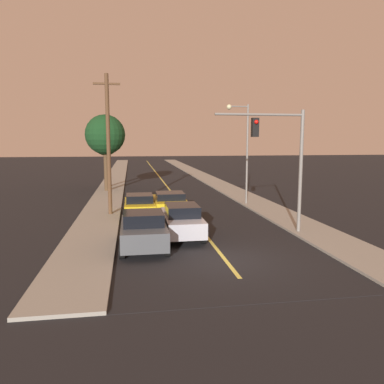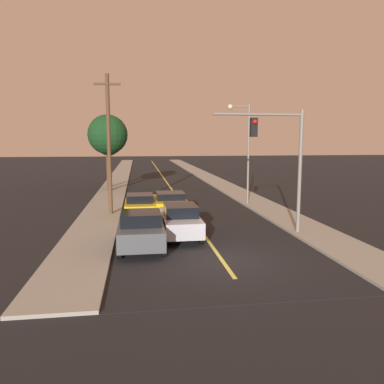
% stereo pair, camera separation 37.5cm
% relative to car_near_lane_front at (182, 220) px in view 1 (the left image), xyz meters
% --- Properties ---
extents(ground_plane, '(200.00, 200.00, 0.00)m').
position_rel_car_near_lane_front_xyz_m(ground_plane, '(1.21, -3.87, -0.84)').
color(ground_plane, black).
extents(road_surface, '(8.64, 80.00, 0.01)m').
position_rel_car_near_lane_front_xyz_m(road_surface, '(1.21, 32.13, -0.84)').
color(road_surface, black).
rests_on(road_surface, ground).
extents(sidewalk_left, '(2.50, 80.00, 0.12)m').
position_rel_car_near_lane_front_xyz_m(sidewalk_left, '(-4.36, 32.13, -0.78)').
color(sidewalk_left, gray).
rests_on(sidewalk_left, ground).
extents(sidewalk_right, '(2.50, 80.00, 0.12)m').
position_rel_car_near_lane_front_xyz_m(sidewalk_right, '(6.78, 32.13, -0.78)').
color(sidewalk_right, gray).
rests_on(sidewalk_right, ground).
extents(car_near_lane_front, '(1.85, 4.39, 1.62)m').
position_rel_car_near_lane_front_xyz_m(car_near_lane_front, '(0.00, 0.00, 0.00)').
color(car_near_lane_front, '#A5A8B2').
rests_on(car_near_lane_front, ground).
extents(car_near_lane_second, '(2.08, 3.99, 1.44)m').
position_rel_car_near_lane_front_xyz_m(car_near_lane_second, '(0.00, 5.63, -0.06)').
color(car_near_lane_second, gold).
rests_on(car_near_lane_second, ground).
extents(car_outer_lane_front, '(2.02, 3.94, 1.66)m').
position_rel_car_near_lane_front_xyz_m(car_outer_lane_front, '(-1.90, -1.78, 0.00)').
color(car_outer_lane_front, '#474C51').
rests_on(car_outer_lane_front, ground).
extents(car_outer_lane_second, '(1.95, 4.00, 1.37)m').
position_rel_car_near_lane_front_xyz_m(car_outer_lane_second, '(-1.90, 5.54, -0.12)').
color(car_outer_lane_second, gold).
rests_on(car_outer_lane_second, ground).
extents(traffic_signal_mast, '(4.47, 0.42, 6.03)m').
position_rel_car_near_lane_front_xyz_m(traffic_signal_mast, '(4.92, -0.23, 3.35)').
color(traffic_signal_mast, slate).
rests_on(traffic_signal_mast, ground).
extents(streetlamp_right, '(1.63, 0.36, 7.08)m').
position_rel_car_near_lane_front_xyz_m(streetlamp_right, '(5.51, 8.36, 3.80)').
color(streetlamp_right, slate).
rests_on(streetlamp_right, ground).
extents(utility_pole_left, '(1.60, 0.24, 8.52)m').
position_rel_car_near_lane_front_xyz_m(utility_pole_left, '(-3.71, 5.91, 3.70)').
color(utility_pole_left, '#513823').
rests_on(utility_pole_left, ground).
extents(tree_left_near, '(2.49, 2.49, 5.58)m').
position_rel_car_near_lane_front_xyz_m(tree_left_near, '(-4.77, 19.97, 3.54)').
color(tree_left_near, '#3D2B1C').
rests_on(tree_left_near, ground).
extents(tree_left_far, '(3.58, 3.58, 6.87)m').
position_rel_car_near_lane_front_xyz_m(tree_left_far, '(-4.63, 17.21, 4.32)').
color(tree_left_far, '#4C3823').
rests_on(tree_left_far, ground).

